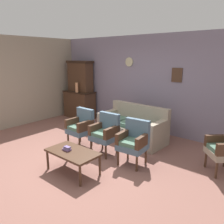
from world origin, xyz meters
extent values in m
plane|color=#84564C|center=(0.00, 0.00, 0.00)|extent=(7.68, 7.68, 0.00)
cube|color=gray|center=(0.00, 2.63, 1.35)|extent=(6.40, 0.06, 2.70)
cube|color=#472D1E|center=(0.90, 2.58, 1.65)|extent=(0.28, 0.02, 0.36)
cylinder|color=beige|center=(-0.60, 2.58, 1.95)|extent=(0.26, 0.03, 0.26)
cube|color=gray|center=(-3.23, 0.00, 1.35)|extent=(0.06, 5.20, 2.70)
cube|color=#472D1E|center=(-2.47, 2.25, 0.45)|extent=(1.10, 0.52, 0.90)
cube|color=black|center=(-2.47, 2.25, 0.92)|extent=(1.16, 0.55, 0.03)
cube|color=#472D1E|center=(-2.47, 2.33, 1.41)|extent=(0.90, 0.36, 0.95)
cube|color=black|center=(-2.47, 2.33, 1.92)|extent=(0.99, 0.38, 0.08)
cylinder|color=tan|center=(-2.36, 2.06, 1.10)|extent=(0.10, 0.10, 0.33)
cube|color=gray|center=(0.23, 1.59, 0.21)|extent=(1.76, 0.87, 0.42)
cube|color=gray|center=(0.24, 1.91, 0.66)|extent=(1.73, 0.23, 0.48)
cube|color=gray|center=(1.01, 1.56, 0.54)|extent=(0.19, 0.81, 0.24)
cube|color=gray|center=(-0.55, 1.62, 0.54)|extent=(0.19, 0.81, 0.24)
cube|color=#4C705B|center=(0.72, 1.53, 0.47)|extent=(0.47, 0.58, 0.10)
cube|color=#4C705B|center=(0.23, 1.55, 0.47)|extent=(0.47, 0.58, 0.10)
cube|color=#4C705B|center=(-0.27, 1.57, 0.47)|extent=(0.47, 0.58, 0.10)
cube|color=slate|center=(-0.54, 0.50, 0.38)|extent=(0.53, 0.49, 0.12)
cube|color=#4C705B|center=(-0.54, 0.48, 0.47)|extent=(0.45, 0.42, 0.10)
cube|color=slate|center=(-0.53, 0.70, 0.67)|extent=(0.52, 0.11, 0.46)
cube|color=#472D1E|center=(-0.32, 0.49, 0.55)|extent=(0.09, 0.48, 0.22)
cube|color=#472D1E|center=(-0.76, 0.50, 0.55)|extent=(0.09, 0.48, 0.22)
cylinder|color=#472D1E|center=(-0.33, 0.30, 0.16)|extent=(0.04, 0.04, 0.32)
cylinder|color=#472D1E|center=(-0.75, 0.31, 0.16)|extent=(0.04, 0.04, 0.32)
cylinder|color=#472D1E|center=(-0.32, 0.68, 0.16)|extent=(0.04, 0.04, 0.32)
cylinder|color=#472D1E|center=(-0.74, 0.69, 0.16)|extent=(0.04, 0.04, 0.32)
cube|color=slate|center=(0.21, 0.54, 0.38)|extent=(0.53, 0.49, 0.12)
cube|color=#4C705B|center=(0.21, 0.52, 0.47)|extent=(0.45, 0.42, 0.10)
cube|color=slate|center=(0.20, 0.74, 0.67)|extent=(0.52, 0.11, 0.46)
cube|color=#472D1E|center=(0.43, 0.55, 0.55)|extent=(0.09, 0.48, 0.22)
cube|color=#472D1E|center=(-0.01, 0.54, 0.55)|extent=(0.09, 0.48, 0.22)
cylinder|color=#472D1E|center=(0.42, 0.36, 0.16)|extent=(0.04, 0.04, 0.32)
cylinder|color=#472D1E|center=(0.00, 0.35, 0.16)|extent=(0.04, 0.04, 0.32)
cylinder|color=#472D1E|center=(0.41, 0.74, 0.16)|extent=(0.04, 0.04, 0.32)
cylinder|color=#472D1E|center=(-0.01, 0.73, 0.16)|extent=(0.04, 0.04, 0.32)
cube|color=slate|center=(0.99, 0.52, 0.38)|extent=(0.56, 0.52, 0.12)
cube|color=#4C705B|center=(0.99, 0.50, 0.47)|extent=(0.48, 0.45, 0.10)
cube|color=slate|center=(0.97, 0.72, 0.67)|extent=(0.53, 0.15, 0.46)
cube|color=#472D1E|center=(1.21, 0.54, 0.55)|extent=(0.12, 0.49, 0.22)
cube|color=#472D1E|center=(0.77, 0.50, 0.55)|extent=(0.12, 0.49, 0.22)
cylinder|color=#472D1E|center=(1.21, 0.35, 0.16)|extent=(0.04, 0.04, 0.32)
cylinder|color=#472D1E|center=(0.79, 0.31, 0.16)|extent=(0.04, 0.04, 0.32)
cylinder|color=#472D1E|center=(1.18, 0.73, 0.16)|extent=(0.04, 0.04, 0.32)
cylinder|color=#472D1E|center=(0.76, 0.69, 0.16)|extent=(0.04, 0.04, 0.32)
cube|color=gray|center=(2.44, 1.33, 0.38)|extent=(0.71, 0.71, 0.12)
cube|color=#4C705B|center=(2.43, 1.31, 0.47)|extent=(0.60, 0.60, 0.10)
cube|color=#472D1E|center=(2.29, 1.49, 0.55)|extent=(0.41, 0.38, 0.22)
cylinder|color=#472D1E|center=(2.44, 1.05, 0.16)|extent=(0.04, 0.04, 0.32)
cylinder|color=#472D1E|center=(2.16, 1.36, 0.16)|extent=(0.04, 0.04, 0.32)
cube|color=#472D1E|center=(0.31, -0.44, 0.40)|extent=(1.00, 0.56, 0.04)
cylinder|color=#472D1E|center=(-0.15, -0.20, 0.19)|extent=(0.04, 0.04, 0.38)
cylinder|color=#472D1E|center=(0.77, -0.20, 0.19)|extent=(0.04, 0.04, 0.38)
cylinder|color=#472D1E|center=(-0.15, -0.68, 0.19)|extent=(0.04, 0.04, 0.38)
cylinder|color=#472D1E|center=(0.77, -0.68, 0.19)|extent=(0.04, 0.04, 0.38)
cube|color=slate|center=(0.20, -0.48, 0.43)|extent=(0.15, 0.11, 0.03)
cube|color=#8479A9|center=(0.20, -0.48, 0.46)|extent=(0.13, 0.07, 0.02)
cube|color=slate|center=(0.21, -0.48, 0.48)|extent=(0.13, 0.07, 0.02)
camera|label=1|loc=(3.33, -2.91, 2.14)|focal=35.94mm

